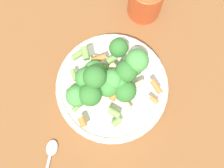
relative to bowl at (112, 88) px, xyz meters
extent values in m
plane|color=brown|center=(0.00, 0.00, -0.03)|extent=(3.00, 3.00, 0.00)
cylinder|color=silver|center=(0.00, 0.00, -0.01)|extent=(0.25, 0.25, 0.05)
torus|color=silver|center=(0.00, 0.00, 0.02)|extent=(0.25, 0.25, 0.01)
cylinder|color=#8CB766|center=(0.00, -0.02, 0.03)|extent=(0.01, 0.01, 0.02)
sphere|color=#479342|center=(0.00, -0.02, 0.06)|extent=(0.04, 0.04, 0.04)
cylinder|color=#8CB766|center=(-0.01, 0.04, 0.04)|extent=(0.02, 0.02, 0.01)
sphere|color=#479342|center=(-0.01, 0.04, 0.07)|extent=(0.05, 0.05, 0.05)
cylinder|color=#8CB766|center=(-0.03, 0.04, 0.06)|extent=(0.02, 0.02, 0.02)
sphere|color=#3D8438|center=(-0.03, 0.04, 0.08)|extent=(0.05, 0.05, 0.05)
cylinder|color=#8CB766|center=(0.00, 0.00, 0.06)|extent=(0.02, 0.02, 0.01)
sphere|color=#479342|center=(0.00, 0.00, 0.08)|extent=(0.04, 0.04, 0.04)
cylinder|color=#8CB766|center=(0.06, -0.02, 0.07)|extent=(0.02, 0.02, 0.02)
sphere|color=#479342|center=(0.06, -0.02, 0.10)|extent=(0.05, 0.05, 0.05)
cylinder|color=#8CB766|center=(0.01, -0.01, 0.05)|extent=(0.01, 0.01, 0.02)
sphere|color=#3D8438|center=(0.01, -0.01, 0.07)|extent=(0.04, 0.04, 0.04)
cylinder|color=#8CB766|center=(0.00, -0.03, 0.04)|extent=(0.02, 0.02, 0.02)
sphere|color=#33722D|center=(0.00, -0.03, 0.07)|extent=(0.05, 0.05, 0.05)
cylinder|color=#8CB766|center=(0.05, -0.02, 0.04)|extent=(0.01, 0.01, 0.01)
sphere|color=#33722D|center=(0.05, -0.02, 0.06)|extent=(0.03, 0.03, 0.03)
cylinder|color=#8CB766|center=(-0.07, 0.04, 0.05)|extent=(0.02, 0.02, 0.01)
sphere|color=#479342|center=(-0.07, 0.04, 0.08)|extent=(0.04, 0.04, 0.04)
cylinder|color=#8CB766|center=(-0.02, 0.03, 0.07)|extent=(0.02, 0.02, 0.02)
sphere|color=#33722D|center=(-0.02, 0.03, 0.10)|extent=(0.05, 0.05, 0.05)
cylinder|color=#8CB766|center=(-0.05, 0.02, 0.06)|extent=(0.02, 0.02, 0.02)
sphere|color=#33722D|center=(-0.05, 0.02, 0.09)|extent=(0.05, 0.05, 0.05)
cylinder|color=#8CB766|center=(0.03, -0.01, 0.06)|extent=(0.02, 0.02, 0.02)
sphere|color=#33722D|center=(0.03, -0.01, 0.09)|extent=(0.05, 0.05, 0.05)
cylinder|color=#8CB766|center=(0.07, 0.03, 0.04)|extent=(0.01, 0.01, 0.02)
sphere|color=#33722D|center=(0.07, 0.03, 0.06)|extent=(0.04, 0.04, 0.04)
cylinder|color=#8CB766|center=(-0.01, 0.00, 0.04)|extent=(0.02, 0.02, 0.03)
sphere|color=#3D8438|center=(-0.01, 0.00, 0.08)|extent=(0.05, 0.05, 0.05)
cylinder|color=orange|center=(0.02, 0.05, 0.06)|extent=(0.03, 0.03, 0.01)
cylinder|color=#729E4C|center=(-0.06, 0.04, 0.07)|extent=(0.03, 0.03, 0.01)
cylinder|color=orange|center=(-0.10, 0.00, 0.05)|extent=(0.02, 0.02, 0.01)
cylinder|color=#729E4C|center=(-0.04, 0.06, 0.04)|extent=(0.03, 0.03, 0.01)
cylinder|color=orange|center=(-0.02, -0.02, 0.07)|extent=(0.02, 0.02, 0.01)
cylinder|color=#729E4C|center=(0.02, 0.04, 0.04)|extent=(0.02, 0.03, 0.01)
cylinder|color=beige|center=(0.03, -0.05, 0.06)|extent=(0.03, 0.02, 0.01)
cylinder|color=#729E4C|center=(0.04, 0.03, 0.05)|extent=(0.03, 0.02, 0.01)
cylinder|color=orange|center=(0.05, -0.08, 0.07)|extent=(0.02, 0.03, 0.01)
cylinder|color=beige|center=(0.03, 0.01, 0.06)|extent=(0.02, 0.02, 0.01)
cylinder|color=#729E4C|center=(0.01, 0.08, 0.07)|extent=(0.03, 0.03, 0.01)
cylinder|color=beige|center=(0.07, 0.03, 0.05)|extent=(0.03, 0.03, 0.01)
cylinder|color=orange|center=(0.03, -0.09, 0.04)|extent=(0.01, 0.02, 0.01)
cylinder|color=#729E4C|center=(-0.06, -0.06, 0.04)|extent=(0.02, 0.02, 0.01)
cylinder|color=#729E4C|center=(0.01, 0.10, 0.04)|extent=(0.03, 0.02, 0.01)
cylinder|color=#729E4C|center=(-0.06, 0.06, 0.06)|extent=(0.03, 0.02, 0.01)
cylinder|color=beige|center=(-0.02, -0.05, 0.05)|extent=(0.02, 0.03, 0.01)
cylinder|color=#729E4C|center=(0.01, 0.06, 0.04)|extent=(0.03, 0.02, 0.01)
cylinder|color=#729E4C|center=(-0.05, -0.04, 0.04)|extent=(0.02, 0.03, 0.01)
cylinder|color=#729E4C|center=(-0.03, 0.08, 0.05)|extent=(0.02, 0.03, 0.01)
cylinder|color=#729E4C|center=(-0.08, 0.03, 0.04)|extent=(0.02, 0.01, 0.01)
cylinder|color=#CC4C23|center=(0.22, 0.06, 0.02)|extent=(0.08, 0.08, 0.10)
ellipsoid|color=silver|center=(-0.19, 0.03, -0.02)|extent=(0.04, 0.04, 0.01)
camera|label=1|loc=(-0.10, -0.08, 0.58)|focal=42.00mm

